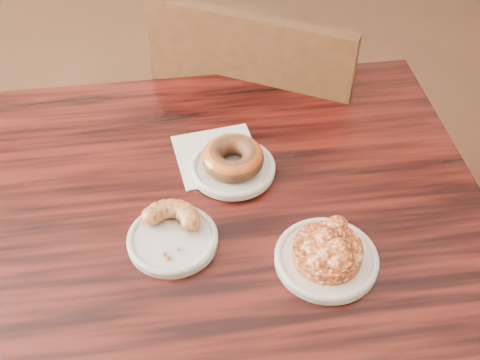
{
  "coord_description": "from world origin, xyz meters",
  "views": [
    {
      "loc": [
        0.1,
        -0.88,
        1.52
      ],
      "look_at": [
        0.09,
        -0.16,
        0.8
      ],
      "focal_mm": 45.0,
      "sensor_mm": 36.0,
      "label": 1
    }
  ],
  "objects_px": {
    "apple_fritter": "(328,250)",
    "cruller_fragment": "(172,231)",
    "chair_far": "(273,125)",
    "glazed_donut": "(233,158)",
    "cafe_table": "(236,344)"
  },
  "relations": [
    {
      "from": "cafe_table",
      "to": "chair_far",
      "type": "distance_m",
      "value": 0.64
    },
    {
      "from": "cafe_table",
      "to": "chair_far",
      "type": "relative_size",
      "value": 0.99
    },
    {
      "from": "chair_far",
      "to": "glazed_donut",
      "type": "relative_size",
      "value": 7.95
    },
    {
      "from": "cruller_fragment",
      "to": "cafe_table",
      "type": "bearing_deg",
      "value": 16.18
    },
    {
      "from": "chair_far",
      "to": "glazed_donut",
      "type": "distance_m",
      "value": 0.61
    },
    {
      "from": "apple_fritter",
      "to": "cruller_fragment",
      "type": "xyz_separation_m",
      "value": [
        -0.25,
        0.03,
        -0.0
      ]
    },
    {
      "from": "chair_far",
      "to": "glazed_donut",
      "type": "xyz_separation_m",
      "value": [
        -0.09,
        -0.5,
        0.34
      ]
    },
    {
      "from": "glazed_donut",
      "to": "apple_fritter",
      "type": "height_order",
      "value": "glazed_donut"
    },
    {
      "from": "glazed_donut",
      "to": "apple_fritter",
      "type": "relative_size",
      "value": 0.74
    },
    {
      "from": "cafe_table",
      "to": "chair_far",
      "type": "bearing_deg",
      "value": 73.41
    },
    {
      "from": "chair_far",
      "to": "glazed_donut",
      "type": "height_order",
      "value": "chair_far"
    },
    {
      "from": "cafe_table",
      "to": "cruller_fragment",
      "type": "bearing_deg",
      "value": -172.68
    },
    {
      "from": "cafe_table",
      "to": "glazed_donut",
      "type": "bearing_deg",
      "value": 84.6
    },
    {
      "from": "chair_far",
      "to": "cruller_fragment",
      "type": "bearing_deg",
      "value": 94.03
    },
    {
      "from": "apple_fritter",
      "to": "cruller_fragment",
      "type": "distance_m",
      "value": 0.25
    }
  ]
}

